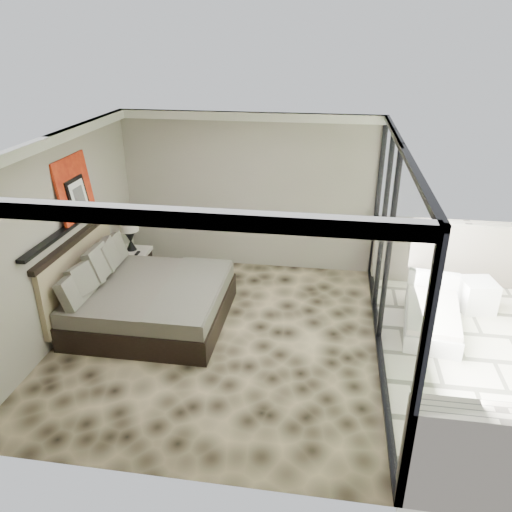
# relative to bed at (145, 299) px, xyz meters

# --- Properties ---
(floor) EXTENTS (5.00, 5.00, 0.00)m
(floor) POSITION_rel_bed_xyz_m (1.21, -0.30, -0.36)
(floor) COLOR black
(floor) RESTS_ON ground
(ceiling) EXTENTS (4.50, 5.00, 0.02)m
(ceiling) POSITION_rel_bed_xyz_m (1.21, -0.30, 2.43)
(ceiling) COLOR silver
(ceiling) RESTS_ON back_wall
(back_wall) EXTENTS (4.50, 0.02, 2.80)m
(back_wall) POSITION_rel_bed_xyz_m (1.21, 2.19, 1.04)
(back_wall) COLOR gray
(back_wall) RESTS_ON floor
(left_wall) EXTENTS (0.02, 5.00, 2.80)m
(left_wall) POSITION_rel_bed_xyz_m (-1.03, -0.30, 1.04)
(left_wall) COLOR gray
(left_wall) RESTS_ON floor
(glass_wall) EXTENTS (0.08, 5.00, 2.80)m
(glass_wall) POSITION_rel_bed_xyz_m (3.46, -0.30, 1.04)
(glass_wall) COLOR white
(glass_wall) RESTS_ON floor
(terrace_slab) EXTENTS (3.00, 5.00, 0.12)m
(terrace_slab) POSITION_rel_bed_xyz_m (4.96, -0.30, -0.42)
(terrace_slab) COLOR beige
(terrace_slab) RESTS_ON ground
(picture_ledge) EXTENTS (0.12, 2.20, 0.05)m
(picture_ledge) POSITION_rel_bed_xyz_m (-0.97, -0.20, 1.14)
(picture_ledge) COLOR black
(picture_ledge) RESTS_ON left_wall
(bed) EXTENTS (2.22, 2.15, 1.23)m
(bed) POSITION_rel_bed_xyz_m (0.00, 0.00, 0.00)
(bed) COLOR black
(bed) RESTS_ON floor
(nightstand) EXTENTS (0.71, 0.71, 0.54)m
(nightstand) POSITION_rel_bed_xyz_m (-0.70, 1.33, -0.09)
(nightstand) COLOR black
(nightstand) RESTS_ON floor
(table_lamp) EXTENTS (0.32, 0.32, 0.58)m
(table_lamp) POSITION_rel_bed_xyz_m (-0.73, 1.37, 0.53)
(table_lamp) COLOR black
(table_lamp) RESTS_ON nightstand
(abstract_canvas) EXTENTS (0.13, 0.90, 0.90)m
(abstract_canvas) POSITION_rel_bed_xyz_m (-0.99, 0.21, 1.61)
(abstract_canvas) COLOR #A12A0D
(abstract_canvas) RESTS_ON picture_ledge
(framed_print) EXTENTS (0.11, 0.50, 0.60)m
(framed_print) POSITION_rel_bed_xyz_m (-0.93, 0.19, 1.46)
(framed_print) COLOR black
(framed_print) RESTS_ON picture_ledge
(ottoman) EXTENTS (0.57, 0.57, 0.49)m
(ottoman) POSITION_rel_bed_xyz_m (5.02, 1.10, -0.11)
(ottoman) COLOR silver
(ottoman) RESTS_ON terrace_slab
(lounger) EXTENTS (0.95, 1.62, 0.60)m
(lounger) POSITION_rel_bed_xyz_m (4.25, 0.46, -0.17)
(lounger) COLOR silver
(lounger) RESTS_ON terrace_slab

